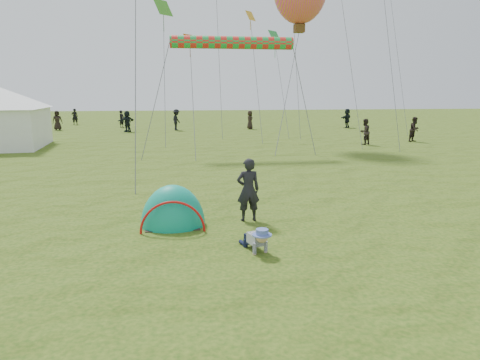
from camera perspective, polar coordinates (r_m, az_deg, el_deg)
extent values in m
plane|color=#20430E|center=(8.34, 0.74, -11.21)|extent=(140.00, 140.00, 0.00)
ellipsoid|color=#13887C|center=(10.79, -8.88, -5.96)|extent=(1.58, 1.31, 2.04)
imported|color=black|center=(10.82, 1.10, -1.32)|extent=(0.61, 0.42, 1.62)
imported|color=black|center=(27.87, 16.28, 6.19)|extent=(0.97, 0.90, 1.61)
imported|color=black|center=(37.28, -8.47, 7.95)|extent=(1.03, 1.32, 1.79)
imported|color=black|center=(38.12, 1.33, 8.01)|extent=(0.75, 0.92, 1.61)
imported|color=black|center=(36.60, -14.81, 7.57)|extent=(1.49, 1.50, 1.73)
imported|color=black|center=(41.26, -15.50, 7.85)|extent=(0.63, 0.69, 1.58)
imported|color=black|center=(30.62, 22.26, 6.27)|extent=(0.99, 0.92, 1.63)
imported|color=#273B43|center=(37.00, -14.88, 7.54)|extent=(0.97, 0.96, 1.64)
imported|color=#2A2A37|center=(43.19, -25.26, 7.35)|extent=(1.15, 0.81, 1.62)
imported|color=black|center=(40.28, -23.18, 7.31)|extent=(0.95, 0.80, 1.66)
imported|color=black|center=(40.56, 14.07, 7.98)|extent=(1.55, 1.46, 1.74)
imported|color=black|center=(46.38, -21.17, 7.88)|extent=(0.68, 0.57, 1.60)
cylinder|color=red|center=(23.13, -1.05, 17.84)|extent=(6.37, 0.64, 0.64)
plane|color=#CF5604|center=(25.39, -6.69, 18.06)|extent=(0.78, 0.78, 0.64)
plane|color=#429B24|center=(31.00, -10.21, 21.70)|extent=(1.31, 1.31, 1.07)
plane|color=gold|center=(32.50, 1.40, 21.05)|extent=(0.84, 0.84, 0.69)
plane|color=green|center=(35.30, 4.72, 18.42)|extent=(1.31, 1.31, 1.07)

